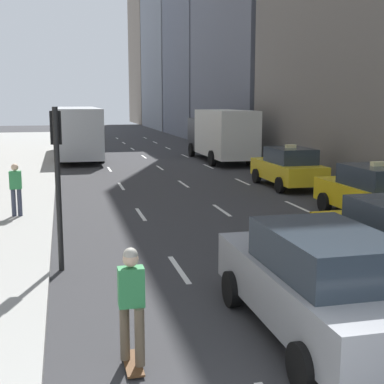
{
  "coord_description": "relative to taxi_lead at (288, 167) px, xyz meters",
  "views": [
    {
      "loc": [
        -2.61,
        -3.22,
        3.74
      ],
      "look_at": [
        0.75,
        10.7,
        1.27
      ],
      "focal_mm": 50.0,
      "sensor_mm": 36.0,
      "label": 1
    }
  ],
  "objects": [
    {
      "name": "lane_markings",
      "position": [
        -4.2,
        4.94,
        -0.87
      ],
      "size": [
        5.72,
        56.0,
        0.01
      ],
      "color": "white",
      "rests_on": "ground"
    },
    {
      "name": "taxi_lead",
      "position": [
        0.0,
        0.0,
        0.0
      ],
      "size": [
        2.02,
        4.4,
        1.87
      ],
      "color": "yellow",
      "rests_on": "ground"
    },
    {
      "name": "taxi_third",
      "position": [
        0.0,
        -6.54,
        0.0
      ],
      "size": [
        2.02,
        4.4,
        1.87
      ],
      "color": "yellow",
      "rests_on": "ground"
    },
    {
      "name": "sedan_black_near",
      "position": [
        -5.6,
        -13.95,
        0.03
      ],
      "size": [
        2.02,
        4.81,
        1.79
      ],
      "color": "#9EA0A5",
      "rests_on": "ground"
    },
    {
      "name": "city_bus",
      "position": [
        -8.41,
        14.66,
        0.91
      ],
      "size": [
        2.8,
        11.61,
        3.25
      ],
      "color": "#B7BCC1",
      "rests_on": "ground"
    },
    {
      "name": "box_truck",
      "position": [
        0.0,
        10.17,
        0.83
      ],
      "size": [
        2.58,
        8.4,
        3.15
      ],
      "color": "#262628",
      "rests_on": "ground"
    },
    {
      "name": "skateboarder",
      "position": [
        -8.57,
        -14.21,
        0.08
      ],
      "size": [
        0.36,
        0.8,
        1.75
      ],
      "color": "brown",
      "rests_on": "ground"
    },
    {
      "name": "pedestrian_far_walking",
      "position": [
        -10.89,
        -4.06,
        0.19
      ],
      "size": [
        0.36,
        0.22,
        1.65
      ],
      "color": "#383D51",
      "rests_on": "sidewalk_left"
    },
    {
      "name": "traffic_light_pole",
      "position": [
        -9.55,
        -9.39,
        1.53
      ],
      "size": [
        0.24,
        0.42,
        3.6
      ],
      "color": "black",
      "rests_on": "ground"
    }
  ]
}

